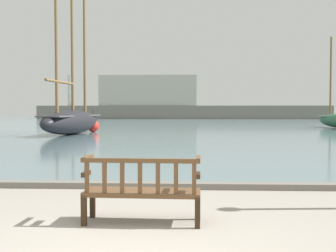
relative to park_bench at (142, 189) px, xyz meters
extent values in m
cube|color=slate|center=(-0.09, 42.72, -0.43)|extent=(100.00, 80.00, 0.08)
cube|color=slate|center=(-0.09, 2.57, -0.41)|extent=(40.00, 0.30, 0.12)
cube|color=#322113|center=(-0.75, 0.29, -0.26)|extent=(0.07, 0.07, 0.42)
cube|color=#322113|center=(0.77, 0.23, -0.26)|extent=(0.07, 0.07, 0.42)
cube|color=#322113|center=(-0.77, -0.16, -0.26)|extent=(0.07, 0.07, 0.42)
cube|color=#322113|center=(0.76, -0.22, -0.26)|extent=(0.07, 0.07, 0.42)
cube|color=brown|center=(0.00, 0.04, -0.05)|extent=(1.62, 0.58, 0.06)
cube|color=brown|center=(-0.01, -0.18, 0.42)|extent=(1.60, 0.11, 0.06)
cube|color=brown|center=(-0.73, -0.16, 0.19)|extent=(0.06, 0.04, 0.41)
cube|color=brown|center=(-0.49, -0.17, 0.19)|extent=(0.06, 0.04, 0.41)
cube|color=brown|center=(-0.25, -0.18, 0.19)|extent=(0.06, 0.04, 0.41)
cube|color=brown|center=(-0.01, -0.18, 0.19)|extent=(0.06, 0.04, 0.41)
cube|color=brown|center=(0.23, -0.19, 0.19)|extent=(0.06, 0.04, 0.41)
cube|color=brown|center=(0.47, -0.20, 0.19)|extent=(0.06, 0.04, 0.41)
cube|color=brown|center=(0.71, -0.21, 0.19)|extent=(0.06, 0.04, 0.41)
cube|color=#322113|center=(-0.77, -0.03, 0.22)|extent=(0.07, 0.30, 0.06)
cube|color=brown|center=(-0.77, 0.06, 0.43)|extent=(0.08, 0.47, 0.04)
cube|color=#322113|center=(0.77, -0.08, 0.22)|extent=(0.07, 0.30, 0.06)
cube|color=brown|center=(0.77, 0.01, 0.43)|extent=(0.08, 0.47, 0.04)
ellipsoid|color=black|center=(-6.34, 19.32, 0.33)|extent=(2.67, 7.88, 1.43)
cube|color=#4C4C51|center=(-6.34, 19.32, 0.72)|extent=(2.11, 6.91, 0.08)
cylinder|color=brown|center=(-6.32, 19.51, 5.92)|extent=(0.18, 0.18, 10.32)
cylinder|color=brown|center=(-6.52, 17.67, 2.64)|extent=(0.55, 3.70, 0.15)
cylinder|color=brown|center=(-6.09, 21.63, 4.73)|extent=(0.18, 0.18, 7.93)
cylinder|color=brown|center=(-6.57, 17.21, 4.15)|extent=(0.18, 0.18, 6.78)
cylinder|color=brown|center=(12.44, 29.64, 3.82)|extent=(0.16, 0.16, 6.49)
sphere|color=red|center=(-5.60, 21.81, 0.00)|extent=(0.78, 0.78, 0.78)
cylinder|color=#2D2D33|center=(-5.60, 21.81, 0.74)|extent=(0.06, 0.06, 0.70)
cube|color=slate|center=(-0.09, 61.59, 0.62)|extent=(46.73, 2.40, 2.17)
cube|color=#B7B2A3|center=(-5.71, 61.59, 4.13)|extent=(15.56, 2.00, 4.86)
cylinder|color=beige|center=(-18.22, 61.59, 4.18)|extent=(1.00, 1.00, 4.96)
camera|label=1|loc=(0.62, -5.72, 1.10)|focal=45.00mm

